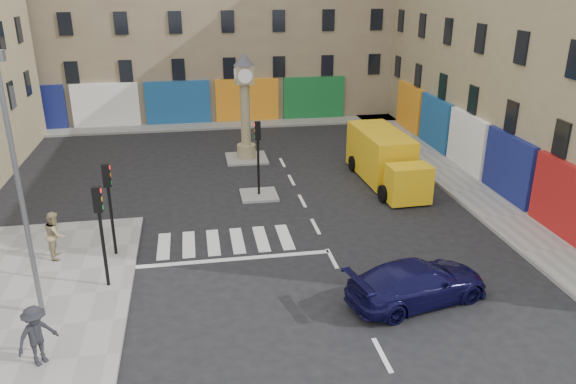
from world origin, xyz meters
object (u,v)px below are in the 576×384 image
object	(u,v)px
yellow_van	(385,159)
pedestrian_dark	(37,336)
navy_sedan	(418,282)
traffic_light_left_far	(109,195)
traffic_light_left_near	(100,221)
clock_pillar	(245,100)
traffic_light_island	(258,146)
lamp_post	(17,177)
pedestrian_tan	(55,235)

from	to	relation	value
yellow_van	pedestrian_dark	bearing A→B (deg)	-140.45
navy_sedan	yellow_van	world-z (taller)	yellow_van
traffic_light_left_far	navy_sedan	size ratio (longest dim) A/B	0.74
traffic_light_left_near	navy_sedan	distance (m)	10.87
clock_pillar	navy_sedan	distance (m)	17.15
traffic_light_island	navy_sedan	world-z (taller)	traffic_light_island
lamp_post	traffic_light_left_far	bearing A→B (deg)	63.43
yellow_van	traffic_light_island	bearing A→B (deg)	-173.94
clock_pillar	yellow_van	world-z (taller)	clock_pillar
traffic_light_island	lamp_post	distance (m)	12.52
clock_pillar	pedestrian_dark	distance (m)	19.57
navy_sedan	traffic_light_left_far	bearing A→B (deg)	50.72
clock_pillar	traffic_light_left_far	bearing A→B (deg)	-118.94
traffic_light_left_far	pedestrian_dark	bearing A→B (deg)	-101.69
lamp_post	yellow_van	world-z (taller)	lamp_post
pedestrian_tan	traffic_light_island	bearing A→B (deg)	-64.67
traffic_light_left_near	navy_sedan	bearing A→B (deg)	-14.18
traffic_light_island	clock_pillar	size ratio (longest dim) A/B	0.61
traffic_light_island	navy_sedan	bearing A→B (deg)	-68.64
traffic_light_island	yellow_van	xyz separation A→B (m)	(6.81, 0.97, -1.32)
navy_sedan	pedestrian_tan	world-z (taller)	pedestrian_tan
traffic_light_left_near	navy_sedan	xyz separation A→B (m)	(10.38, -2.62, -1.90)
lamp_post	pedestrian_dark	world-z (taller)	lamp_post
traffic_light_island	yellow_van	world-z (taller)	traffic_light_island
lamp_post	navy_sedan	bearing A→B (deg)	-5.68
lamp_post	clock_pillar	bearing A→B (deg)	61.65
traffic_light_island	pedestrian_dark	distance (m)	14.19
pedestrian_tan	pedestrian_dark	bearing A→B (deg)	-179.45
traffic_light_left_near	pedestrian_tan	bearing A→B (deg)	130.41
traffic_light_island	navy_sedan	size ratio (longest dim) A/B	0.74
navy_sedan	yellow_van	bearing A→B (deg)	-26.94
lamp_post	pedestrian_tan	size ratio (longest dim) A/B	4.46
traffic_light_left_far	pedestrian_tan	size ratio (longest dim) A/B	1.99
traffic_light_left_far	clock_pillar	world-z (taller)	clock_pillar
clock_pillar	navy_sedan	bearing A→B (deg)	-76.06
traffic_light_left_near	clock_pillar	bearing A→B (deg)	65.45
traffic_light_left_far	yellow_van	distance (m)	14.64
traffic_light_left_near	pedestrian_tan	xyz separation A→B (m)	(-2.16, 2.54, -1.54)
yellow_van	clock_pillar	bearing A→B (deg)	141.51
traffic_light_island	pedestrian_dark	bearing A→B (deg)	-122.78
traffic_light_left_far	lamp_post	xyz separation A→B (m)	(-1.90, -3.80, 2.17)
navy_sedan	lamp_post	bearing A→B (deg)	70.86
traffic_light_left_far	traffic_light_island	bearing A→B (deg)	40.60
pedestrian_dark	pedestrian_tan	bearing A→B (deg)	54.01
traffic_light_left_far	pedestrian_tan	xyz separation A→B (m)	(-2.16, 0.14, -1.54)
clock_pillar	pedestrian_tan	size ratio (longest dim) A/B	3.28
traffic_light_left_near	lamp_post	world-z (taller)	lamp_post
traffic_light_island	yellow_van	distance (m)	7.00
traffic_light_left_near	lamp_post	distance (m)	3.21
clock_pillar	pedestrian_dark	bearing A→B (deg)	-113.16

